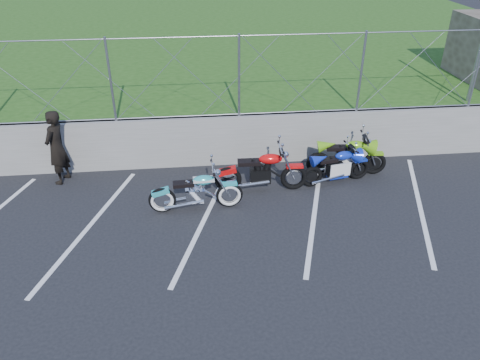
{
  "coord_description": "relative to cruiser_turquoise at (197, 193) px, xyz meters",
  "views": [
    {
      "loc": [
        -0.14,
        -7.33,
        5.67
      ],
      "look_at": [
        0.79,
        1.3,
        0.72
      ],
      "focal_mm": 35.0,
      "sensor_mm": 36.0,
      "label": 1
    }
  ],
  "objects": [
    {
      "name": "cruiser_turquoise",
      "position": [
        0.0,
        0.0,
        0.0
      ],
      "size": [
        2.06,
        0.65,
        1.02
      ],
      "rotation": [
        0.0,
        0.0,
        0.04
      ],
      "color": "black",
      "rests_on": "ground"
    },
    {
      "name": "ground",
      "position": [
        0.14,
        -1.38,
        -0.41
      ],
      "size": [
        90.0,
        90.0,
        0.0
      ],
      "primitive_type": "plane",
      "color": "black",
      "rests_on": "ground"
    },
    {
      "name": "retaining_wall",
      "position": [
        0.14,
        2.12,
        0.24
      ],
      "size": [
        30.0,
        0.22,
        1.3
      ],
      "primitive_type": "cube",
      "color": "slate",
      "rests_on": "ground"
    },
    {
      "name": "naked_orange",
      "position": [
        1.53,
        0.65,
        0.05
      ],
      "size": [
        2.18,
        0.74,
        1.08
      ],
      "rotation": [
        0.0,
        0.0,
        -0.04
      ],
      "color": "black",
      "rests_on": "ground"
    },
    {
      "name": "parking_lines",
      "position": [
        1.34,
        -0.38,
        -0.41
      ],
      "size": [
        18.29,
        4.31,
        0.01
      ],
      "color": "silver",
      "rests_on": "ground"
    },
    {
      "name": "grass_field",
      "position": [
        0.14,
        12.12,
        0.24
      ],
      "size": [
        30.0,
        20.0,
        1.3
      ],
      "primitive_type": "cube",
      "color": "#214813",
      "rests_on": "ground"
    },
    {
      "name": "sportbike_green",
      "position": [
        3.74,
        1.22,
        0.03
      ],
      "size": [
        1.98,
        0.7,
        1.02
      ],
      "rotation": [
        0.0,
        0.0,
        -0.11
      ],
      "color": "black",
      "rests_on": "ground"
    },
    {
      "name": "sportbike_blue",
      "position": [
        3.36,
        0.83,
        -0.01
      ],
      "size": [
        1.76,
        0.63,
        0.92
      ],
      "rotation": [
        0.0,
        0.0,
        0.19
      ],
      "color": "black",
      "rests_on": "ground"
    },
    {
      "name": "chain_link_fence",
      "position": [
        0.14,
        2.12,
        1.89
      ],
      "size": [
        28.0,
        0.03,
        2.0
      ],
      "color": "gray",
      "rests_on": "retaining_wall"
    },
    {
      "name": "person_standing",
      "position": [
        -3.23,
        1.6,
        0.49
      ],
      "size": [
        0.62,
        0.76,
        1.81
      ],
      "primitive_type": "imported",
      "rotation": [
        0.0,
        0.0,
        -1.89
      ],
      "color": "black",
      "rests_on": "ground"
    }
  ]
}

